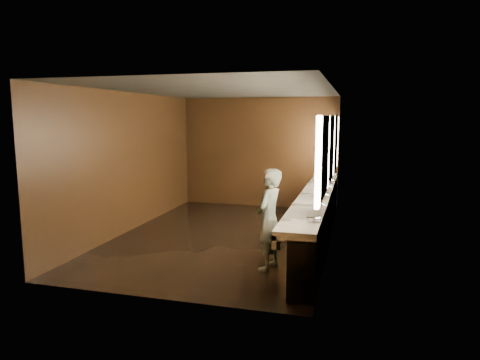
# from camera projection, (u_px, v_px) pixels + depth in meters

# --- Properties ---
(floor) EXTENTS (6.00, 6.00, 0.00)m
(floor) POSITION_uv_depth(u_px,v_px,m) (225.00, 236.00, 8.35)
(floor) COLOR black
(floor) RESTS_ON ground
(ceiling) EXTENTS (4.00, 6.00, 0.02)m
(ceiling) POSITION_uv_depth(u_px,v_px,m) (224.00, 90.00, 7.94)
(ceiling) COLOR #2D2D2B
(ceiling) RESTS_ON wall_back
(wall_back) EXTENTS (4.00, 0.02, 2.80)m
(wall_back) POSITION_uv_depth(u_px,v_px,m) (259.00, 152.00, 11.01)
(wall_back) COLOR black
(wall_back) RESTS_ON floor
(wall_front) EXTENTS (4.00, 0.02, 2.80)m
(wall_front) POSITION_uv_depth(u_px,v_px,m) (152.00, 191.00, 5.28)
(wall_front) COLOR black
(wall_front) RESTS_ON floor
(wall_left) EXTENTS (0.02, 6.00, 2.80)m
(wall_left) POSITION_uv_depth(u_px,v_px,m) (130.00, 162.00, 8.66)
(wall_left) COLOR black
(wall_left) RESTS_ON floor
(wall_right) EXTENTS (0.02, 6.00, 2.80)m
(wall_right) POSITION_uv_depth(u_px,v_px,m) (331.00, 168.00, 7.62)
(wall_right) COLOR black
(wall_right) RESTS_ON floor
(sink_counter) EXTENTS (0.55, 5.40, 1.01)m
(sink_counter) POSITION_uv_depth(u_px,v_px,m) (318.00, 217.00, 7.81)
(sink_counter) COLOR black
(sink_counter) RESTS_ON floor
(mirror_band) EXTENTS (0.06, 5.03, 1.15)m
(mirror_band) POSITION_uv_depth(u_px,v_px,m) (331.00, 149.00, 7.58)
(mirror_band) COLOR #FCE8BF
(mirror_band) RESTS_ON wall_right
(person) EXTENTS (0.48, 0.63, 1.55)m
(person) POSITION_uv_depth(u_px,v_px,m) (269.00, 219.00, 6.45)
(person) COLOR #84BBC5
(person) RESTS_ON floor
(trash_bin) EXTENTS (0.40, 0.40, 0.54)m
(trash_bin) POSITION_uv_depth(u_px,v_px,m) (302.00, 237.00, 7.32)
(trash_bin) COLOR black
(trash_bin) RESTS_ON floor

